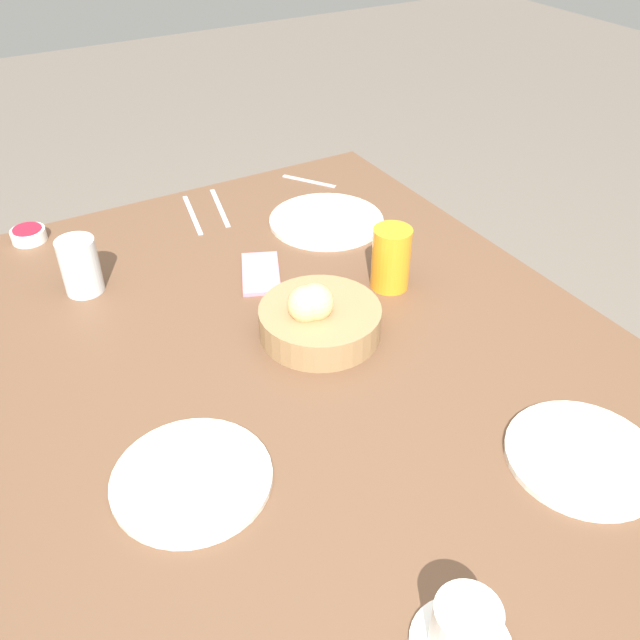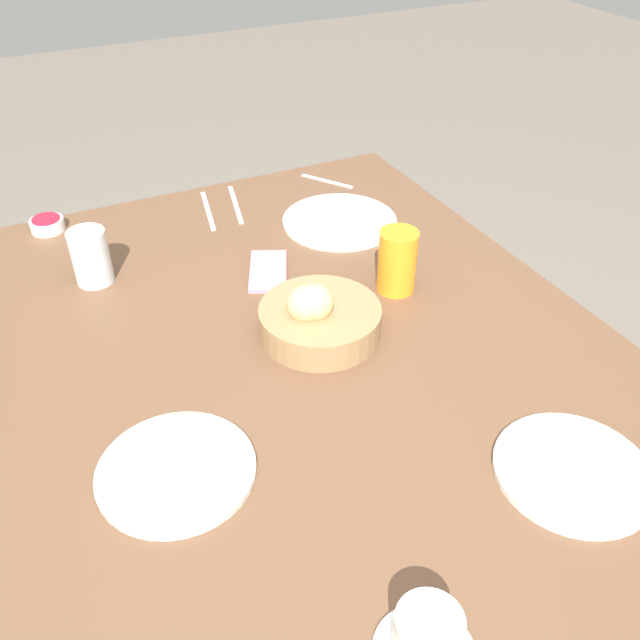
# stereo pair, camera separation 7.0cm
# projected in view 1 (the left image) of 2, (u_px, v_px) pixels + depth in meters

# --- Properties ---
(ground_plane) EXTENTS (10.00, 10.00, 0.00)m
(ground_plane) POSITION_uv_depth(u_px,v_px,m) (305.00, 595.00, 1.61)
(ground_plane) COLOR #6B6056
(dining_table) EXTENTS (1.39, 1.09, 0.74)m
(dining_table) POSITION_uv_depth(u_px,v_px,m) (300.00, 392.00, 1.21)
(dining_table) COLOR brown
(dining_table) RESTS_ON ground_plane
(bread_basket) EXTENTS (0.22, 0.22, 0.11)m
(bread_basket) POSITION_uv_depth(u_px,v_px,m) (318.00, 318.00, 1.19)
(bread_basket) COLOR #99754C
(bread_basket) RESTS_ON dining_table
(plate_near_left) EXTENTS (0.22, 0.22, 0.01)m
(plate_near_left) POSITION_uv_depth(u_px,v_px,m) (583.00, 457.00, 0.97)
(plate_near_left) COLOR silver
(plate_near_left) RESTS_ON dining_table
(plate_near_right) EXTENTS (0.26, 0.26, 0.01)m
(plate_near_right) POSITION_uv_depth(u_px,v_px,m) (326.00, 221.00, 1.54)
(plate_near_right) COLOR silver
(plate_near_right) RESTS_ON dining_table
(plate_far_center) EXTENTS (0.23, 0.23, 0.01)m
(plate_far_center) POSITION_uv_depth(u_px,v_px,m) (192.00, 479.00, 0.94)
(plate_far_center) COLOR silver
(plate_far_center) RESTS_ON dining_table
(juice_glass) EXTENTS (0.07, 0.07, 0.13)m
(juice_glass) POSITION_uv_depth(u_px,v_px,m) (391.00, 258.00, 1.30)
(juice_glass) COLOR orange
(juice_glass) RESTS_ON dining_table
(water_tumbler) EXTENTS (0.07, 0.07, 0.11)m
(water_tumbler) POSITION_uv_depth(u_px,v_px,m) (80.00, 266.00, 1.29)
(water_tumbler) COLOR silver
(water_tumbler) RESTS_ON dining_table
(coffee_cup) EXTENTS (0.12, 0.12, 0.07)m
(coffee_cup) POSITION_uv_depth(u_px,v_px,m) (464.00, 631.00, 0.74)
(coffee_cup) COLOR white
(coffee_cup) RESTS_ON dining_table
(jam_bowl_berry) EXTENTS (0.07, 0.07, 0.03)m
(jam_bowl_berry) POSITION_uv_depth(u_px,v_px,m) (29.00, 235.00, 1.47)
(jam_bowl_berry) COLOR white
(jam_bowl_berry) RESTS_ON dining_table
(fork_silver) EXTENTS (0.19, 0.05, 0.00)m
(fork_silver) POSITION_uv_depth(u_px,v_px,m) (192.00, 215.00, 1.57)
(fork_silver) COLOR #B7B7BC
(fork_silver) RESTS_ON dining_table
(knife_silver) EXTENTS (0.19, 0.05, 0.00)m
(knife_silver) POSITION_uv_depth(u_px,v_px,m) (220.00, 208.00, 1.60)
(knife_silver) COLOR #B7B7BC
(knife_silver) RESTS_ON dining_table
(spoon_coffee) EXTENTS (0.13, 0.09, 0.00)m
(spoon_coffee) POSITION_uv_depth(u_px,v_px,m) (309.00, 181.00, 1.71)
(spoon_coffee) COLOR #B7B7BC
(spoon_coffee) RESTS_ON dining_table
(cell_phone) EXTENTS (0.17, 0.13, 0.01)m
(cell_phone) POSITION_uv_depth(u_px,v_px,m) (261.00, 273.00, 1.36)
(cell_phone) COLOR pink
(cell_phone) RESTS_ON dining_table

